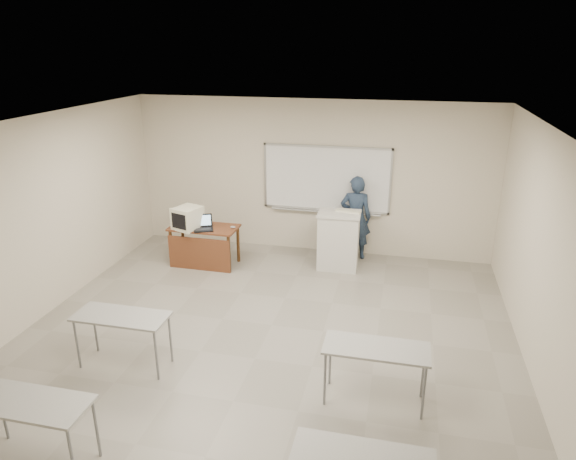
% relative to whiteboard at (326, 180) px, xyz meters
% --- Properties ---
extents(floor, '(7.00, 8.00, 0.01)m').
position_rel_whiteboard_xyz_m(floor, '(-0.30, -3.97, -1.49)').
color(floor, gray).
rests_on(floor, ground).
extents(whiteboard, '(2.48, 0.10, 1.31)m').
position_rel_whiteboard_xyz_m(whiteboard, '(0.00, 0.00, 0.00)').
color(whiteboard, white).
rests_on(whiteboard, floor).
extents(student_desks, '(4.40, 2.20, 0.73)m').
position_rel_whiteboard_xyz_m(student_desks, '(-0.30, -5.32, -0.81)').
color(student_desks, '#9C9B97').
rests_on(student_desks, floor).
extents(instructor_desk, '(1.26, 0.63, 0.75)m').
position_rel_whiteboard_xyz_m(instructor_desk, '(-2.10, -1.27, -0.96)').
color(instructor_desk, brown).
rests_on(instructor_desk, floor).
extents(podium, '(0.77, 0.56, 1.08)m').
position_rel_whiteboard_xyz_m(podium, '(0.37, -0.77, -0.94)').
color(podium, '#B9B6B1').
rests_on(podium, floor).
extents(crt_monitor, '(0.43, 0.48, 0.41)m').
position_rel_whiteboard_xyz_m(crt_monitor, '(-2.35, -1.29, -0.53)').
color(crt_monitor, beige).
rests_on(crt_monitor, instructor_desk).
extents(laptop, '(0.34, 0.32, 0.25)m').
position_rel_whiteboard_xyz_m(laptop, '(-2.04, -1.29, -0.67)').
color(laptop, black).
rests_on(laptop, instructor_desk).
extents(mouse, '(0.12, 0.10, 0.04)m').
position_rel_whiteboard_xyz_m(mouse, '(-1.55, -1.12, -0.71)').
color(mouse, '#95969B').
rests_on(mouse, instructor_desk).
extents(keyboard, '(0.48, 0.24, 0.03)m').
position_rel_whiteboard_xyz_m(keyboard, '(0.52, -0.69, -0.39)').
color(keyboard, beige).
rests_on(keyboard, podium).
extents(presenter, '(0.61, 0.41, 1.64)m').
position_rel_whiteboard_xyz_m(presenter, '(0.61, -0.20, -0.66)').
color(presenter, black).
rests_on(presenter, floor).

